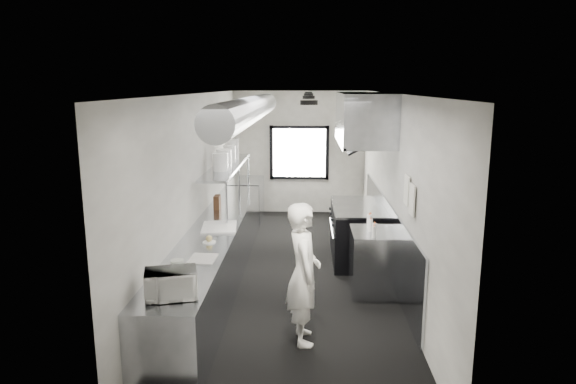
# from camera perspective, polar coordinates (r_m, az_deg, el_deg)

# --- Properties ---
(floor) EXTENTS (3.00, 8.00, 0.01)m
(floor) POSITION_cam_1_polar(r_m,az_deg,el_deg) (8.23, 0.74, -8.97)
(floor) COLOR black
(floor) RESTS_ON ground
(ceiling) EXTENTS (3.00, 8.00, 0.01)m
(ceiling) POSITION_cam_1_polar(r_m,az_deg,el_deg) (7.70, 0.80, 10.90)
(ceiling) COLOR beige
(ceiling) RESTS_ON wall_back
(wall_back) EXTENTS (3.00, 0.02, 2.80)m
(wall_back) POSITION_cam_1_polar(r_m,az_deg,el_deg) (11.80, 1.26, 4.40)
(wall_back) COLOR beige
(wall_back) RESTS_ON floor
(wall_front) EXTENTS (3.00, 0.02, 2.80)m
(wall_front) POSITION_cam_1_polar(r_m,az_deg,el_deg) (4.00, -0.71, -10.57)
(wall_front) COLOR beige
(wall_front) RESTS_ON floor
(wall_left) EXTENTS (0.02, 8.00, 2.80)m
(wall_left) POSITION_cam_1_polar(r_m,az_deg,el_deg) (8.03, -10.00, 0.70)
(wall_left) COLOR beige
(wall_left) RESTS_ON floor
(wall_right) EXTENTS (0.02, 8.00, 2.80)m
(wall_right) POSITION_cam_1_polar(r_m,az_deg,el_deg) (7.95, 11.64, 0.53)
(wall_right) COLOR beige
(wall_right) RESTS_ON floor
(wall_cladding) EXTENTS (0.03, 5.50, 1.10)m
(wall_cladding) POSITION_cam_1_polar(r_m,az_deg,el_deg) (8.44, 10.94, -4.73)
(wall_cladding) COLOR #979FA5
(wall_cladding) RESTS_ON wall_right
(hvac_duct) EXTENTS (0.40, 6.40, 0.40)m
(hvac_duct) POSITION_cam_1_polar(r_m,az_deg,el_deg) (8.15, -4.12, 9.17)
(hvac_duct) COLOR #979B9F
(hvac_duct) RESTS_ON ceiling
(service_window) EXTENTS (1.36, 0.05, 1.25)m
(service_window) POSITION_cam_1_polar(r_m,az_deg,el_deg) (11.76, 1.26, 4.38)
(service_window) COLOR white
(service_window) RESTS_ON wall_back
(exhaust_hood) EXTENTS (0.81, 2.20, 0.88)m
(exhaust_hood) POSITION_cam_1_polar(r_m,az_deg,el_deg) (8.46, 8.43, 8.09)
(exhaust_hood) COLOR #979FA5
(exhaust_hood) RESTS_ON ceiling
(prep_counter) EXTENTS (0.70, 6.00, 0.90)m
(prep_counter) POSITION_cam_1_polar(r_m,az_deg,el_deg) (7.73, -7.97, -6.97)
(prep_counter) COLOR #979FA5
(prep_counter) RESTS_ON floor
(pass_shelf) EXTENTS (0.45, 3.00, 0.68)m
(pass_shelf) POSITION_cam_1_polar(r_m,az_deg,el_deg) (8.91, -6.75, 2.78)
(pass_shelf) COLOR #979FA5
(pass_shelf) RESTS_ON prep_counter
(range) EXTENTS (0.88, 1.60, 0.94)m
(range) POSITION_cam_1_polar(r_m,az_deg,el_deg) (8.79, 7.67, -4.50)
(range) COLOR black
(range) RESTS_ON floor
(bottle_station) EXTENTS (0.65, 0.80, 0.90)m
(bottle_station) POSITION_cam_1_polar(r_m,az_deg,el_deg) (7.48, 9.53, -7.65)
(bottle_station) COLOR #979FA5
(bottle_station) RESTS_ON floor
(far_work_table) EXTENTS (0.70, 1.20, 0.90)m
(far_work_table) POSITION_cam_1_polar(r_m,az_deg,el_deg) (11.25, -4.69, -0.91)
(far_work_table) COLOR #979FA5
(far_work_table) RESTS_ON floor
(notice_sheet_a) EXTENTS (0.02, 0.28, 0.38)m
(notice_sheet_a) POSITION_cam_1_polar(r_m,az_deg,el_deg) (6.75, 13.08, 0.20)
(notice_sheet_a) COLOR white
(notice_sheet_a) RESTS_ON wall_right
(notice_sheet_b) EXTENTS (0.02, 0.28, 0.38)m
(notice_sheet_b) POSITION_cam_1_polar(r_m,az_deg,el_deg) (6.43, 13.63, -0.86)
(notice_sheet_b) COLOR white
(notice_sheet_b) RESTS_ON wall_right
(line_cook) EXTENTS (0.48, 0.65, 1.65)m
(line_cook) POSITION_cam_1_polar(r_m,az_deg,el_deg) (5.90, 1.73, -9.03)
(line_cook) COLOR white
(line_cook) RESTS_ON floor
(microwave) EXTENTS (0.53, 0.46, 0.27)m
(microwave) POSITION_cam_1_polar(r_m,az_deg,el_deg) (5.16, -12.91, -9.93)
(microwave) COLOR white
(microwave) RESTS_ON prep_counter
(deli_tub_a) EXTENTS (0.15, 0.15, 0.10)m
(deli_tub_a) POSITION_cam_1_polar(r_m,az_deg,el_deg) (5.46, -14.39, -9.79)
(deli_tub_a) COLOR #B1B9AA
(deli_tub_a) RESTS_ON prep_counter
(deli_tub_b) EXTENTS (0.17, 0.17, 0.11)m
(deli_tub_b) POSITION_cam_1_polar(r_m,az_deg,el_deg) (5.92, -12.22, -7.91)
(deli_tub_b) COLOR #B1B9AA
(deli_tub_b) RESTS_ON prep_counter
(newspaper) EXTENTS (0.33, 0.40, 0.01)m
(newspaper) POSITION_cam_1_polar(r_m,az_deg,el_deg) (6.21, -9.47, -7.32)
(newspaper) COLOR silver
(newspaper) RESTS_ON prep_counter
(small_plate) EXTENTS (0.22, 0.22, 0.01)m
(small_plate) POSITION_cam_1_polar(r_m,az_deg,el_deg) (6.81, -8.77, -5.54)
(small_plate) COLOR white
(small_plate) RESTS_ON prep_counter
(pastry) EXTENTS (0.08, 0.08, 0.08)m
(pastry) POSITION_cam_1_polar(r_m,az_deg,el_deg) (6.80, -8.79, -5.14)
(pastry) COLOR tan
(pastry) RESTS_ON small_plate
(cutting_board) EXTENTS (0.56, 0.70, 0.02)m
(cutting_board) POSITION_cam_1_polar(r_m,az_deg,el_deg) (7.49, -7.67, -3.88)
(cutting_board) COLOR silver
(cutting_board) RESTS_ON prep_counter
(knife_block) EXTENTS (0.10, 0.21, 0.23)m
(knife_block) POSITION_cam_1_polar(r_m,az_deg,el_deg) (8.59, -7.89, -1.14)
(knife_block) COLOR #55311E
(knife_block) RESTS_ON prep_counter
(plate_stack_a) EXTENTS (0.30, 0.30, 0.29)m
(plate_stack_a) POSITION_cam_1_polar(r_m,az_deg,el_deg) (8.29, -7.52, 3.33)
(plate_stack_a) COLOR white
(plate_stack_a) RESTS_ON pass_shelf
(plate_stack_b) EXTENTS (0.31, 0.31, 0.32)m
(plate_stack_b) POSITION_cam_1_polar(r_m,az_deg,el_deg) (8.48, -7.14, 3.64)
(plate_stack_b) COLOR white
(plate_stack_b) RESTS_ON pass_shelf
(plate_stack_c) EXTENTS (0.29, 0.29, 0.31)m
(plate_stack_c) POSITION_cam_1_polar(r_m,az_deg,el_deg) (9.16, -6.54, 4.22)
(plate_stack_c) COLOR white
(plate_stack_c) RESTS_ON pass_shelf
(plate_stack_d) EXTENTS (0.33, 0.33, 0.39)m
(plate_stack_d) POSITION_cam_1_polar(r_m,az_deg,el_deg) (9.54, -6.26, 4.77)
(plate_stack_d) COLOR white
(plate_stack_d) RESTS_ON pass_shelf
(squeeze_bottle_a) EXTENTS (0.06, 0.06, 0.16)m
(squeeze_bottle_a) POSITION_cam_1_polar(r_m,az_deg,el_deg) (7.02, 9.53, -4.42)
(squeeze_bottle_a) COLOR silver
(squeeze_bottle_a) RESTS_ON bottle_station
(squeeze_bottle_b) EXTENTS (0.07, 0.07, 0.17)m
(squeeze_bottle_b) POSITION_cam_1_polar(r_m,az_deg,el_deg) (7.13, 9.61, -4.14)
(squeeze_bottle_b) COLOR silver
(squeeze_bottle_b) RESTS_ON bottle_station
(squeeze_bottle_c) EXTENTS (0.08, 0.08, 0.18)m
(squeeze_bottle_c) POSITION_cam_1_polar(r_m,az_deg,el_deg) (7.31, 9.18, -3.69)
(squeeze_bottle_c) COLOR silver
(squeeze_bottle_c) RESTS_ON bottle_station
(squeeze_bottle_d) EXTENTS (0.08, 0.08, 0.20)m
(squeeze_bottle_d) POSITION_cam_1_polar(r_m,az_deg,el_deg) (7.47, 9.03, -3.26)
(squeeze_bottle_d) COLOR silver
(squeeze_bottle_d) RESTS_ON bottle_station
(squeeze_bottle_e) EXTENTS (0.07, 0.07, 0.18)m
(squeeze_bottle_e) POSITION_cam_1_polar(r_m,az_deg,el_deg) (7.60, 9.18, -3.08)
(squeeze_bottle_e) COLOR silver
(squeeze_bottle_e) RESTS_ON bottle_station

